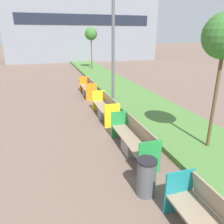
% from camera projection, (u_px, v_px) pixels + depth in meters
% --- Properties ---
extents(planter_grass_strip, '(2.80, 120.00, 0.18)m').
position_uv_depth(planter_grass_strip, '(140.00, 101.00, 11.45)').
color(planter_grass_strip, '#4C7A38').
rests_on(planter_grass_strip, ground).
extents(building_backdrop, '(19.61, 6.52, 9.36)m').
position_uv_depth(building_backdrop, '(82.00, 25.00, 29.83)').
color(building_backdrop, gray).
rests_on(building_backdrop, ground).
extents(bench_green_frame, '(0.65, 2.34, 0.94)m').
position_uv_depth(bench_green_frame, '(134.00, 141.00, 6.55)').
color(bench_green_frame, gray).
rests_on(bench_green_frame, ground).
extents(bench_yellow_frame, '(0.65, 2.22, 0.94)m').
position_uv_depth(bench_yellow_frame, '(106.00, 109.00, 9.38)').
color(bench_yellow_frame, gray).
rests_on(bench_yellow_frame, ground).
extents(bench_orange_frame, '(0.65, 2.20, 0.94)m').
position_uv_depth(bench_orange_frame, '(88.00, 89.00, 12.84)').
color(bench_orange_frame, gray).
rests_on(bench_orange_frame, ground).
extents(litter_bin, '(0.44, 0.44, 0.88)m').
position_uv_depth(litter_bin, '(146.00, 177.00, 4.79)').
color(litter_bin, '#4C4F51').
rests_on(litter_bin, ground).
extents(sapling_tree_far, '(1.19, 1.19, 4.07)m').
position_uv_depth(sapling_tree_far, '(91.00, 34.00, 20.84)').
color(sapling_tree_far, brown).
rests_on(sapling_tree_far, ground).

